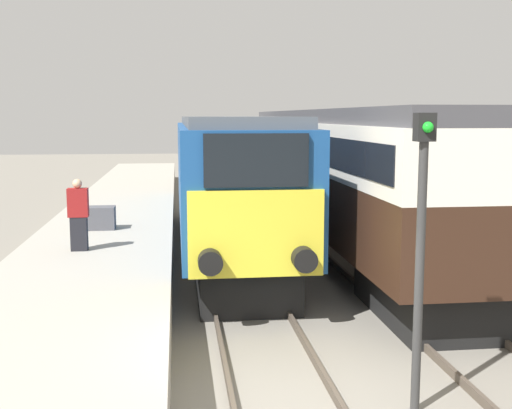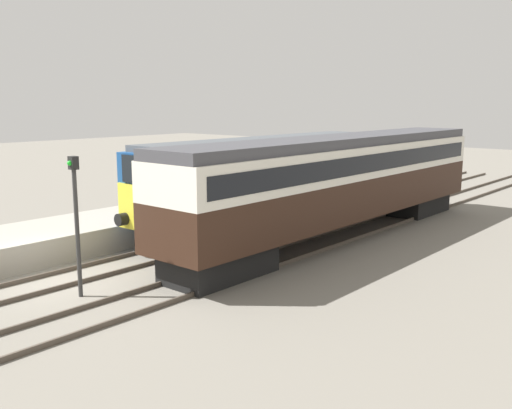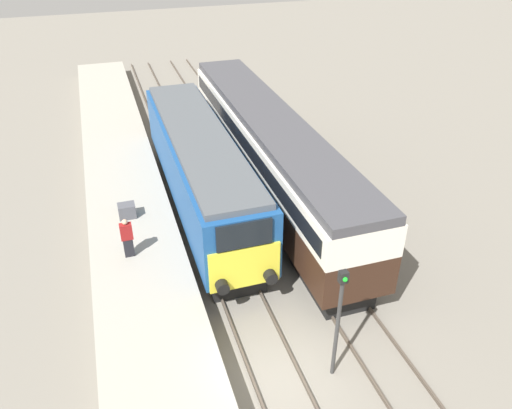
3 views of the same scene
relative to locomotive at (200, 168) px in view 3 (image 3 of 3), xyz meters
name	(u,v)px [view 3 (image 3 of 3)]	position (x,y,z in m)	size (l,w,h in m)	color
ground_plane	(277,380)	(0.00, -10.09, -2.18)	(120.00, 120.00, 0.00)	slate
platform_left	(135,239)	(-3.30, -2.09, -1.70)	(3.50, 50.00, 0.95)	#9E998C
rails_near_track	(232,276)	(0.00, -5.09, -2.11)	(1.51, 60.00, 0.14)	#4C4238
rails_far_track	(314,259)	(3.40, -5.09, -2.11)	(1.50, 60.00, 0.14)	#4C4238
locomotive	(200,168)	(0.00, 0.00, 0.00)	(2.70, 14.04, 3.90)	black
passenger_carriage	(269,148)	(3.40, 0.47, 0.30)	(2.75, 18.30, 4.09)	black
person_on_platform	(127,238)	(-3.59, -3.76, -0.44)	(0.44, 0.26, 1.60)	black
signal_post	(339,316)	(1.70, -10.35, 0.18)	(0.24, 0.28, 3.96)	#333333
luggage_crate	(127,211)	(-3.41, -1.04, -0.93)	(0.70, 0.56, 0.60)	#4C4C51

